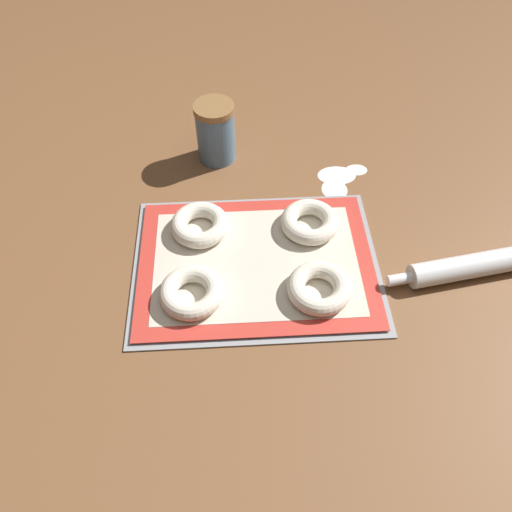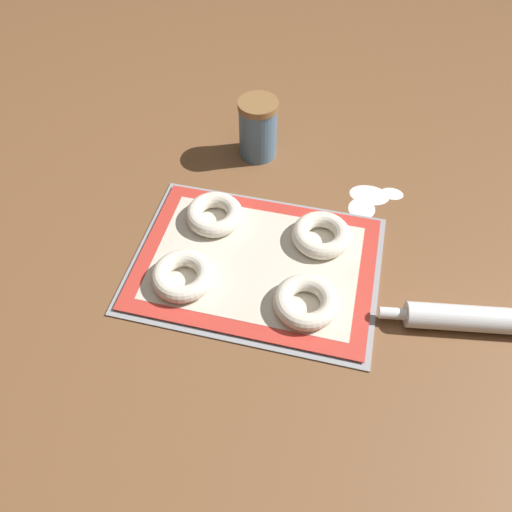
{
  "view_description": "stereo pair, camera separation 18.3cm",
  "coord_description": "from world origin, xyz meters",
  "px_view_note": "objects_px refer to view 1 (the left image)",
  "views": [
    {
      "loc": [
        -0.05,
        -0.63,
        0.83
      ],
      "look_at": [
        -0.02,
        0.0,
        0.03
      ],
      "focal_mm": 35.0,
      "sensor_mm": 36.0,
      "label": 1
    },
    {
      "loc": [
        0.13,
        -0.61,
        0.83
      ],
      "look_at": [
        -0.02,
        0.0,
        0.03
      ],
      "focal_mm": 35.0,
      "sensor_mm": 36.0,
      "label": 2
    }
  ],
  "objects_px": {
    "bagel_front_right": "(319,288)",
    "bagel_back_left": "(200,225)",
    "rolling_pin": "(492,262)",
    "baking_tray": "(256,263)",
    "flour_canister": "(216,132)",
    "bagel_front_left": "(191,292)",
    "bagel_back_right": "(310,222)"
  },
  "relations": [
    {
      "from": "bagel_front_right",
      "to": "rolling_pin",
      "type": "relative_size",
      "value": 0.28
    },
    {
      "from": "rolling_pin",
      "to": "flour_canister",
      "type": "bearing_deg",
      "value": 145.25
    },
    {
      "from": "baking_tray",
      "to": "rolling_pin",
      "type": "bearing_deg",
      "value": -4.77
    },
    {
      "from": "bagel_front_right",
      "to": "rolling_pin",
      "type": "bearing_deg",
      "value": 7.3
    },
    {
      "from": "bagel_front_left",
      "to": "bagel_front_right",
      "type": "height_order",
      "value": "same"
    },
    {
      "from": "bagel_back_right",
      "to": "flour_canister",
      "type": "height_order",
      "value": "flour_canister"
    },
    {
      "from": "bagel_back_left",
      "to": "rolling_pin",
      "type": "xyz_separation_m",
      "value": [
        0.6,
        -0.13,
        -0.0
      ]
    },
    {
      "from": "bagel_front_left",
      "to": "bagel_front_right",
      "type": "xyz_separation_m",
      "value": [
        0.25,
        -0.0,
        0.0
      ]
    },
    {
      "from": "flour_canister",
      "to": "rolling_pin",
      "type": "bearing_deg",
      "value": -34.75
    },
    {
      "from": "bagel_back_right",
      "to": "flour_canister",
      "type": "bearing_deg",
      "value": 127.52
    },
    {
      "from": "bagel_front_right",
      "to": "rolling_pin",
      "type": "height_order",
      "value": "rolling_pin"
    },
    {
      "from": "bagel_back_right",
      "to": "rolling_pin",
      "type": "distance_m",
      "value": 0.38
    },
    {
      "from": "bagel_front_left",
      "to": "flour_canister",
      "type": "distance_m",
      "value": 0.44
    },
    {
      "from": "rolling_pin",
      "to": "baking_tray",
      "type": "bearing_deg",
      "value": 175.23
    },
    {
      "from": "bagel_front_right",
      "to": "flour_canister",
      "type": "distance_m",
      "value": 0.48
    },
    {
      "from": "bagel_back_left",
      "to": "flour_canister",
      "type": "xyz_separation_m",
      "value": [
        0.04,
        0.25,
        0.05
      ]
    },
    {
      "from": "bagel_back_left",
      "to": "baking_tray",
      "type": "bearing_deg",
      "value": -38.48
    },
    {
      "from": "baking_tray",
      "to": "flour_canister",
      "type": "xyz_separation_m",
      "value": [
        -0.08,
        0.35,
        0.07
      ]
    },
    {
      "from": "bagel_front_right",
      "to": "rolling_pin",
      "type": "xyz_separation_m",
      "value": [
        0.36,
        0.05,
        -0.0
      ]
    },
    {
      "from": "bagel_front_right",
      "to": "bagel_back_left",
      "type": "relative_size",
      "value": 1.0
    },
    {
      "from": "bagel_front_left",
      "to": "flour_canister",
      "type": "bearing_deg",
      "value": 83.12
    },
    {
      "from": "bagel_front_left",
      "to": "bagel_front_right",
      "type": "relative_size",
      "value": 1.0
    },
    {
      "from": "baking_tray",
      "to": "bagel_front_right",
      "type": "relative_size",
      "value": 4.05
    },
    {
      "from": "bagel_front_left",
      "to": "bagel_back_right",
      "type": "distance_m",
      "value": 0.3
    },
    {
      "from": "baking_tray",
      "to": "flour_canister",
      "type": "relative_size",
      "value": 3.39
    },
    {
      "from": "bagel_front_left",
      "to": "bagel_front_right",
      "type": "bearing_deg",
      "value": -0.88
    },
    {
      "from": "bagel_front_right",
      "to": "bagel_back_left",
      "type": "bearing_deg",
      "value": 142.69
    },
    {
      "from": "bagel_front_right",
      "to": "bagel_back_left",
      "type": "height_order",
      "value": "same"
    },
    {
      "from": "baking_tray",
      "to": "bagel_front_right",
      "type": "bearing_deg",
      "value": -36.13
    },
    {
      "from": "bagel_front_left",
      "to": "flour_canister",
      "type": "relative_size",
      "value": 0.84
    },
    {
      "from": "bagel_front_right",
      "to": "bagel_back_right",
      "type": "bearing_deg",
      "value": 89.02
    },
    {
      "from": "bagel_front_right",
      "to": "bagel_back_left",
      "type": "xyz_separation_m",
      "value": [
        -0.23,
        0.18,
        0.0
      ]
    }
  ]
}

